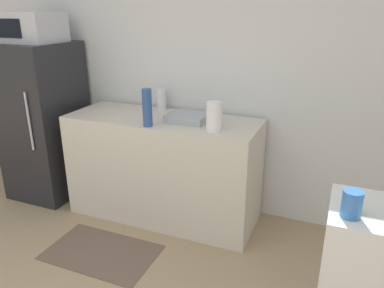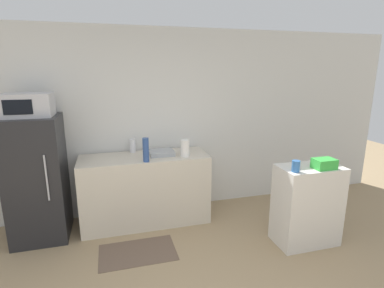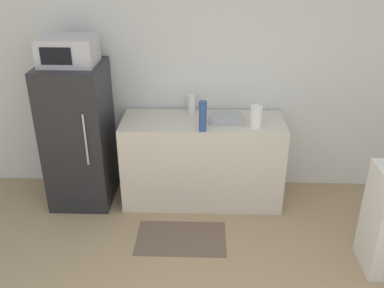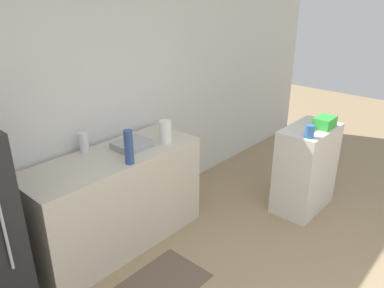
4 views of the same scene
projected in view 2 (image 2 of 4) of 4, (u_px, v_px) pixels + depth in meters
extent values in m
cube|color=silver|center=(140.00, 124.00, 4.21)|extent=(8.00, 0.06, 2.60)
cube|color=#232326|center=(37.00, 179.00, 3.62)|extent=(0.63, 0.67, 1.51)
cylinder|color=#B7B7BC|center=(47.00, 178.00, 3.31)|extent=(0.02, 0.02, 0.53)
cube|color=#BCBCC1|center=(28.00, 105.00, 3.40)|extent=(0.52, 0.41, 0.27)
cube|color=black|center=(18.00, 107.00, 3.19)|extent=(0.29, 0.01, 0.16)
cube|color=beige|center=(145.00, 189.00, 4.05)|extent=(1.67, 0.63, 0.93)
cube|color=#9EA3A8|center=(162.00, 153.00, 4.00)|extent=(0.32, 0.27, 0.06)
cylinder|color=#2D4C8C|center=(146.00, 150.00, 3.67)|extent=(0.08, 0.08, 0.30)
cylinder|color=silver|center=(133.00, 146.00, 4.11)|extent=(0.08, 0.08, 0.19)
cube|color=silver|center=(307.00, 205.00, 3.54)|extent=(0.73, 0.43, 0.96)
cube|color=green|center=(324.00, 164.00, 3.34)|extent=(0.24, 0.17, 0.11)
cylinder|color=#336BB2|center=(296.00, 166.00, 3.24)|extent=(0.09, 0.09, 0.13)
cylinder|color=white|center=(185.00, 148.00, 3.91)|extent=(0.12, 0.12, 0.22)
cube|color=brown|center=(138.00, 252.00, 3.43)|extent=(0.86, 0.53, 0.01)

